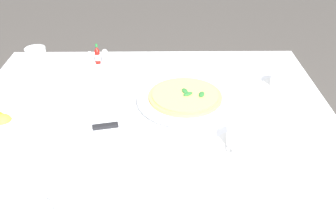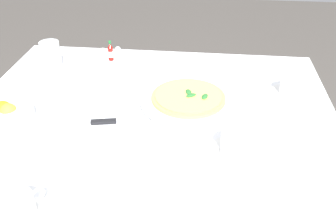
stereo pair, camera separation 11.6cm
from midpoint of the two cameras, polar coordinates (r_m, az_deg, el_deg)
dining_table at (r=1.18m, az=-0.46°, el=-8.30°), size 1.18×1.18×0.76m
pizza_plate at (r=1.24m, az=5.80°, el=1.67°), size 0.32×0.32×0.02m
pizza at (r=1.23m, az=5.85°, el=2.22°), size 0.24×0.24×0.02m
coffee_cup_near_right at (r=1.04m, az=13.27°, el=-4.88°), size 0.13×0.13×0.06m
coffee_cup_left_edge at (r=0.88m, az=-18.35°, el=-14.24°), size 0.13×0.13×0.07m
coffee_cup_right_edge at (r=1.37m, az=20.64°, el=3.43°), size 0.13×0.13×0.06m
water_glass_center_back at (r=1.47m, az=-15.22°, el=7.75°), size 0.07×0.07×0.12m
napkin_folded at (r=1.13m, az=-9.28°, el=-2.32°), size 0.25×0.19×0.02m
dinner_knife at (r=1.12m, az=-9.48°, el=-1.75°), size 0.19×0.06×0.01m
citrus_bowl at (r=1.22m, az=-20.82°, el=-0.42°), size 0.15×0.15×0.06m
hot_sauce_bottle at (r=1.53m, az=-6.62°, el=9.00°), size 0.02×0.02×0.08m
salt_shaker at (r=1.53m, az=-7.71°, el=8.56°), size 0.03×0.03×0.06m
pepper_shaker at (r=1.54m, az=-5.48°, el=8.82°), size 0.03×0.03×0.06m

